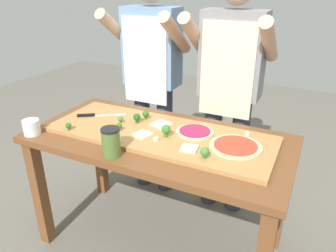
{
  "coord_description": "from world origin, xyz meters",
  "views": [
    {
      "loc": [
        0.78,
        -1.47,
        1.61
      ],
      "look_at": [
        0.04,
        0.04,
        0.85
      ],
      "focal_mm": 34.42,
      "sensor_mm": 36.0,
      "label": 1
    }
  ],
  "objects_px": {
    "broccoli_floret_back_right": "(119,126)",
    "cheese_crumble_d": "(247,134)",
    "cook_right": "(230,82)",
    "cook_left": "(152,72)",
    "chefs_knife": "(95,115)",
    "broccoli_floret_front_right": "(146,114)",
    "flour_cup": "(32,128)",
    "pizza_whole_beet_magenta": "(195,132)",
    "pizza_slice_center": "(161,124)",
    "broccoli_floret_center_left": "(205,152)",
    "sauce_jar": "(111,142)",
    "pizza_slice_near_right": "(189,148)",
    "broccoli_floret_front_left": "(166,130)",
    "pizza_whole_tomato_red": "(235,146)",
    "prep_table": "(159,154)",
    "cheese_crumble_b": "(115,127)",
    "cheese_crumble_a": "(145,114)",
    "broccoli_floret_center_right": "(120,119)",
    "broccoli_floret_back_mid": "(137,117)",
    "cheese_crumble_c": "(156,139)",
    "pizza_slice_near_left": "(143,135)",
    "broccoli_floret_front_mid": "(69,126)"
  },
  "relations": [
    {
      "from": "broccoli_floret_back_right",
      "to": "cheese_crumble_b",
      "type": "height_order",
      "value": "broccoli_floret_back_right"
    },
    {
      "from": "pizza_slice_center",
      "to": "sauce_jar",
      "type": "bearing_deg",
      "value": -101.43
    },
    {
      "from": "pizza_whole_tomato_red",
      "to": "cheese_crumble_a",
      "type": "distance_m",
      "value": 0.66
    },
    {
      "from": "cheese_crumble_a",
      "to": "cheese_crumble_c",
      "type": "bearing_deg",
      "value": -51.32
    },
    {
      "from": "broccoli_floret_center_right",
      "to": "broccoli_floret_front_left",
      "type": "bearing_deg",
      "value": -7.92
    },
    {
      "from": "chefs_knife",
      "to": "broccoli_floret_back_mid",
      "type": "distance_m",
      "value": 0.3
    },
    {
      "from": "chefs_knife",
      "to": "pizza_whole_tomato_red",
      "type": "height_order",
      "value": "same"
    },
    {
      "from": "pizza_slice_center",
      "to": "cook_left",
      "type": "xyz_separation_m",
      "value": [
        -0.32,
        0.47,
        0.17
      ]
    },
    {
      "from": "prep_table",
      "to": "pizza_whole_beet_magenta",
      "type": "bearing_deg",
      "value": 25.46
    },
    {
      "from": "cheese_crumble_a",
      "to": "cook_left",
      "type": "xyz_separation_m",
      "value": [
        -0.15,
        0.38,
        0.17
      ]
    },
    {
      "from": "cheese_crumble_d",
      "to": "broccoli_floret_front_right",
      "type": "bearing_deg",
      "value": -175.43
    },
    {
      "from": "cook_right",
      "to": "cook_left",
      "type": "bearing_deg",
      "value": 180.0
    },
    {
      "from": "chefs_knife",
      "to": "broccoli_floret_front_right",
      "type": "height_order",
      "value": "broccoli_floret_front_right"
    },
    {
      "from": "broccoli_floret_front_left",
      "to": "pizza_slice_near_left",
      "type": "bearing_deg",
      "value": -159.26
    },
    {
      "from": "broccoli_floret_front_mid",
      "to": "cheese_crumble_a",
      "type": "distance_m",
      "value": 0.48
    },
    {
      "from": "broccoli_floret_back_right",
      "to": "cheese_crumble_a",
      "type": "relative_size",
      "value": 3.01
    },
    {
      "from": "pizza_slice_near_right",
      "to": "broccoli_floret_front_left",
      "type": "xyz_separation_m",
      "value": [
        -0.17,
        0.08,
        0.04
      ]
    },
    {
      "from": "broccoli_floret_center_left",
      "to": "broccoli_floret_back_right",
      "type": "relative_size",
      "value": 1.25
    },
    {
      "from": "pizza_slice_center",
      "to": "chefs_knife",
      "type": "bearing_deg",
      "value": -172.57
    },
    {
      "from": "flour_cup",
      "to": "cook_left",
      "type": "relative_size",
      "value": 0.06
    },
    {
      "from": "flour_cup",
      "to": "cheese_crumble_c",
      "type": "bearing_deg",
      "value": 15.47
    },
    {
      "from": "cheese_crumble_c",
      "to": "sauce_jar",
      "type": "bearing_deg",
      "value": -126.12
    },
    {
      "from": "prep_table",
      "to": "flour_cup",
      "type": "relative_size",
      "value": 15.67
    },
    {
      "from": "cheese_crumble_d",
      "to": "cook_left",
      "type": "distance_m",
      "value": 0.91
    },
    {
      "from": "chefs_knife",
      "to": "broccoli_floret_center_right",
      "type": "relative_size",
      "value": 6.11
    },
    {
      "from": "pizza_whole_tomato_red",
      "to": "broccoli_floret_back_mid",
      "type": "relative_size",
      "value": 4.65
    },
    {
      "from": "pizza_slice_center",
      "to": "cheese_crumble_a",
      "type": "distance_m",
      "value": 0.19
    },
    {
      "from": "pizza_whole_beet_magenta",
      "to": "cheese_crumble_a",
      "type": "relative_size",
      "value": 14.0
    },
    {
      "from": "pizza_slice_near_right",
      "to": "broccoli_floret_back_mid",
      "type": "relative_size",
      "value": 1.43
    },
    {
      "from": "pizza_slice_center",
      "to": "cheese_crumble_c",
      "type": "distance_m",
      "value": 0.21
    },
    {
      "from": "pizza_slice_near_left",
      "to": "broccoli_floret_front_right",
      "type": "xyz_separation_m",
      "value": [
        -0.1,
        0.21,
        0.03
      ]
    },
    {
      "from": "pizza_slice_near_right",
      "to": "broccoli_floret_center_right",
      "type": "xyz_separation_m",
      "value": [
        -0.51,
        0.13,
        0.02
      ]
    },
    {
      "from": "broccoli_floret_back_right",
      "to": "flour_cup",
      "type": "relative_size",
      "value": 0.48
    },
    {
      "from": "broccoli_floret_back_right",
      "to": "cheese_crumble_d",
      "type": "height_order",
      "value": "broccoli_floret_back_right"
    },
    {
      "from": "sauce_jar",
      "to": "prep_table",
      "type": "bearing_deg",
      "value": 69.36
    },
    {
      "from": "pizza_slice_near_right",
      "to": "broccoli_floret_back_right",
      "type": "height_order",
      "value": "broccoli_floret_back_right"
    },
    {
      "from": "broccoli_floret_front_right",
      "to": "broccoli_floret_center_left",
      "type": "distance_m",
      "value": 0.58
    },
    {
      "from": "chefs_knife",
      "to": "broccoli_floret_center_left",
      "type": "bearing_deg",
      "value": -13.52
    },
    {
      "from": "broccoli_floret_front_right",
      "to": "cook_right",
      "type": "relative_size",
      "value": 0.03
    },
    {
      "from": "pizza_whole_tomato_red",
      "to": "cheese_crumble_a",
      "type": "bearing_deg",
      "value": 164.75
    },
    {
      "from": "pizza_slice_near_right",
      "to": "flour_cup",
      "type": "relative_size",
      "value": 0.87
    },
    {
      "from": "pizza_slice_center",
      "to": "broccoli_floret_center_right",
      "type": "bearing_deg",
      "value": -161.87
    },
    {
      "from": "chefs_knife",
      "to": "broccoli_floret_front_right",
      "type": "distance_m",
      "value": 0.34
    },
    {
      "from": "pizza_slice_center",
      "to": "sauce_jar",
      "type": "relative_size",
      "value": 0.65
    },
    {
      "from": "broccoli_floret_back_right",
      "to": "cheese_crumble_d",
      "type": "bearing_deg",
      "value": 21.27
    },
    {
      "from": "broccoli_floret_center_left",
      "to": "chefs_knife",
      "type": "bearing_deg",
      "value": 166.48
    },
    {
      "from": "cheese_crumble_b",
      "to": "cheese_crumble_d",
      "type": "distance_m",
      "value": 0.76
    },
    {
      "from": "broccoli_floret_front_left",
      "to": "sauce_jar",
      "type": "relative_size",
      "value": 0.46
    },
    {
      "from": "pizza_whole_beet_magenta",
      "to": "broccoli_floret_front_right",
      "type": "height_order",
      "value": "broccoli_floret_front_right"
    },
    {
      "from": "pizza_slice_center",
      "to": "broccoli_floret_front_right",
      "type": "bearing_deg",
      "value": 162.73
    }
  ]
}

